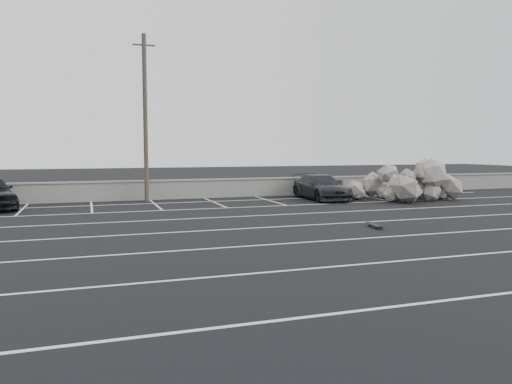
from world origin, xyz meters
name	(u,v)px	position (x,y,z in m)	size (l,w,h in m)	color
ground	(278,244)	(0.00, 0.00, 0.00)	(120.00, 120.00, 0.00)	black
seawall	(186,189)	(0.00, 14.00, 0.55)	(50.00, 0.45, 1.06)	gray
stall_lines	(233,223)	(-0.08, 4.41, 0.00)	(36.00, 20.05, 0.01)	silver
car_right	(321,187)	(6.86, 11.09, 0.67)	(1.89, 4.65, 1.35)	black
utility_pole	(145,118)	(-2.22, 13.20, 4.36)	(1.15, 0.23, 8.61)	#4C4238
trash_bin	(339,187)	(9.27, 13.60, 0.44)	(0.66, 0.66, 0.86)	#252527
riprap_pile	(408,190)	(11.28, 9.52, 0.54)	(6.24, 4.79, 1.36)	#9F9B94
skateboard	(375,225)	(4.31, 1.68, 0.08)	(0.35, 0.90, 0.11)	black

